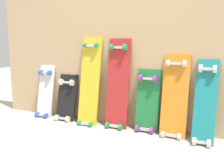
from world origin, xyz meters
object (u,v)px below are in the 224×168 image
(skateboard_green, at_px, (147,104))
(skateboard_orange, at_px, (175,99))
(skateboard_black, at_px, (66,100))
(skateboard_yellow, at_px, (89,85))
(skateboard_teal, at_px, (205,105))
(skateboard_red, at_px, (118,87))
(skateboard_white, at_px, (45,94))

(skateboard_green, xyz_separation_m, skateboard_orange, (0.26, -0.02, 0.07))
(skateboard_black, relative_size, skateboard_yellow, 0.58)
(skateboard_yellow, height_order, skateboard_teal, skateboard_yellow)
(skateboard_red, xyz_separation_m, skateboard_green, (0.31, 0.01, -0.14))
(skateboard_yellow, height_order, skateboard_orange, skateboard_yellow)
(skateboard_red, height_order, skateboard_teal, skateboard_red)
(skateboard_black, bearing_deg, skateboard_red, 1.04)
(skateboard_black, xyz_separation_m, skateboard_yellow, (0.31, -0.01, 0.20))
(skateboard_black, xyz_separation_m, skateboard_teal, (1.46, -0.04, 0.11))
(skateboard_black, distance_m, skateboard_red, 0.65)
(skateboard_black, height_order, skateboard_yellow, skateboard_yellow)
(skateboard_green, distance_m, skateboard_orange, 0.27)
(skateboard_white, xyz_separation_m, skateboard_red, (0.92, 0.00, 0.15))
(skateboard_white, xyz_separation_m, skateboard_orange, (1.49, -0.01, 0.08))
(skateboard_green, bearing_deg, skateboard_white, -179.54)
(skateboard_black, xyz_separation_m, skateboard_orange, (1.19, -0.00, 0.12))
(skateboard_orange, distance_m, skateboard_teal, 0.27)
(skateboard_orange, relative_size, skateboard_teal, 1.06)
(skateboard_red, distance_m, skateboard_orange, 0.58)
(skateboard_white, distance_m, skateboard_black, 0.30)
(skateboard_white, relative_size, skateboard_green, 1.00)
(skateboard_orange, bearing_deg, skateboard_white, 179.55)
(skateboard_white, relative_size, skateboard_orange, 0.81)
(skateboard_red, bearing_deg, skateboard_orange, -1.27)
(skateboard_yellow, bearing_deg, skateboard_orange, 0.63)
(skateboard_black, relative_size, skateboard_green, 0.85)
(skateboard_red, bearing_deg, skateboard_black, -178.96)
(skateboard_green, xyz_separation_m, skateboard_teal, (0.53, -0.06, 0.05))
(skateboard_black, distance_m, skateboard_teal, 1.47)
(skateboard_white, bearing_deg, skateboard_green, 0.46)
(skateboard_black, xyz_separation_m, skateboard_red, (0.62, 0.01, 0.20))
(skateboard_orange, bearing_deg, skateboard_yellow, -179.37)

